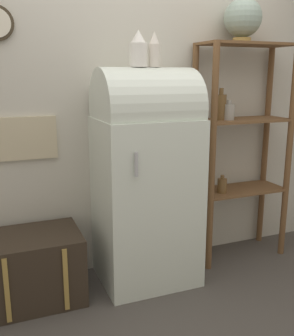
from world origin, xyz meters
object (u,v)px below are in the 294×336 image
(refrigerator, at_px, (146,175))
(vase_left, at_px, (138,50))
(suitcase_trunk, at_px, (33,268))
(globe, at_px, (243,18))
(vase_center, at_px, (154,51))

(refrigerator, bearing_deg, vase_left, -176.49)
(suitcase_trunk, height_order, vase_left, vase_left)
(globe, xyz_separation_m, vase_left, (-0.91, -0.13, -0.26))
(refrigerator, relative_size, globe, 4.74)
(globe, distance_m, vase_left, 0.95)
(globe, height_order, vase_left, globe)
(globe, relative_size, vase_center, 1.42)
(vase_left, xyz_separation_m, vase_center, (0.11, -0.01, -0.00))
(refrigerator, xyz_separation_m, globe, (0.85, 0.13, 1.12))
(suitcase_trunk, bearing_deg, globe, 4.22)
(refrigerator, height_order, vase_left, vase_left)
(refrigerator, distance_m, vase_center, 0.86)
(suitcase_trunk, height_order, globe, globe)
(refrigerator, height_order, suitcase_trunk, refrigerator)
(globe, bearing_deg, refrigerator, -171.25)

